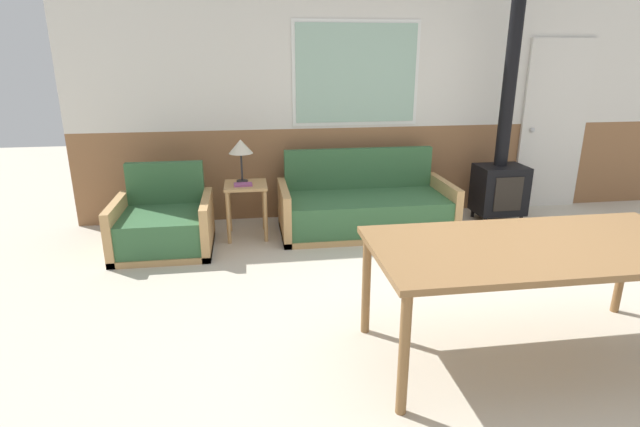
{
  "coord_description": "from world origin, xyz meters",
  "views": [
    {
      "loc": [
        -1.66,
        -3.12,
        1.9
      ],
      "look_at": [
        -1.04,
        1.03,
        0.53
      ],
      "focal_mm": 28.0,
      "sensor_mm": 36.0,
      "label": 1
    }
  ],
  "objects_px": {
    "table_lamp": "(241,148)",
    "wood_stove": "(502,163)",
    "armchair": "(164,226)",
    "dining_table": "(539,254)",
    "side_table": "(246,195)",
    "couch": "(365,209)"
  },
  "relations": [
    {
      "from": "couch",
      "to": "dining_table",
      "type": "height_order",
      "value": "couch"
    },
    {
      "from": "dining_table",
      "to": "side_table",
      "type": "bearing_deg",
      "value": 125.51
    },
    {
      "from": "side_table",
      "to": "wood_stove",
      "type": "height_order",
      "value": "wood_stove"
    },
    {
      "from": "couch",
      "to": "table_lamp",
      "type": "bearing_deg",
      "value": 176.57
    },
    {
      "from": "table_lamp",
      "to": "couch",
      "type": "bearing_deg",
      "value": -3.43
    },
    {
      "from": "wood_stove",
      "to": "armchair",
      "type": "bearing_deg",
      "value": -174.45
    },
    {
      "from": "side_table",
      "to": "table_lamp",
      "type": "height_order",
      "value": "table_lamp"
    },
    {
      "from": "couch",
      "to": "table_lamp",
      "type": "relative_size",
      "value": 4.1
    },
    {
      "from": "couch",
      "to": "side_table",
      "type": "height_order",
      "value": "couch"
    },
    {
      "from": "couch",
      "to": "wood_stove",
      "type": "relative_size",
      "value": 0.73
    },
    {
      "from": "table_lamp",
      "to": "dining_table",
      "type": "distance_m",
      "value": 3.17
    },
    {
      "from": "armchair",
      "to": "table_lamp",
      "type": "bearing_deg",
      "value": 13.03
    },
    {
      "from": "couch",
      "to": "dining_table",
      "type": "xyz_separation_m",
      "value": [
        0.5,
        -2.5,
        0.46
      ]
    },
    {
      "from": "armchair",
      "to": "dining_table",
      "type": "xyz_separation_m",
      "value": [
        2.61,
        -2.25,
        0.47
      ]
    },
    {
      "from": "table_lamp",
      "to": "wood_stove",
      "type": "xyz_separation_m",
      "value": [
        2.94,
        0.03,
        -0.27
      ]
    },
    {
      "from": "couch",
      "to": "armchair",
      "type": "xyz_separation_m",
      "value": [
        -2.12,
        -0.25,
        -0.01
      ]
    },
    {
      "from": "table_lamp",
      "to": "wood_stove",
      "type": "relative_size",
      "value": 0.18
    },
    {
      "from": "wood_stove",
      "to": "side_table",
      "type": "bearing_deg",
      "value": -177.84
    },
    {
      "from": "armchair",
      "to": "table_lamp",
      "type": "xyz_separation_m",
      "value": [
        0.79,
        0.33,
        0.71
      ]
    },
    {
      "from": "couch",
      "to": "side_table",
      "type": "distance_m",
      "value": 1.31
    },
    {
      "from": "side_table",
      "to": "armchair",
      "type": "bearing_deg",
      "value": -162.9
    },
    {
      "from": "armchair",
      "to": "dining_table",
      "type": "distance_m",
      "value": 3.48
    }
  ]
}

